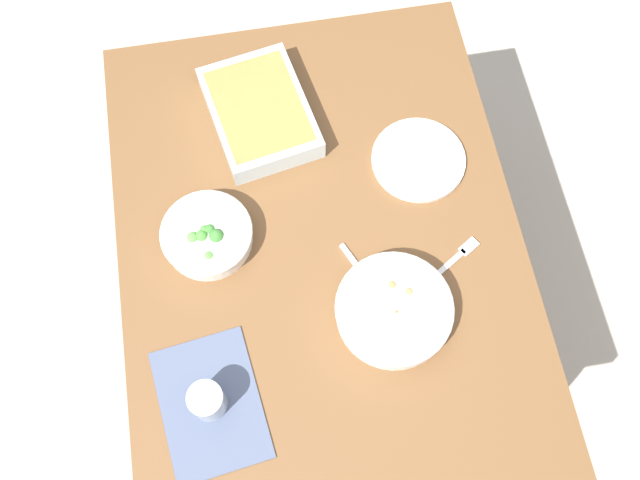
% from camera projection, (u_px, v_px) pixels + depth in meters
% --- Properties ---
extents(ground_plane, '(6.00, 6.00, 0.00)m').
position_uv_depth(ground_plane, '(320.00, 326.00, 2.25)').
color(ground_plane, '#B2A899').
extents(dining_table, '(1.20, 0.90, 0.74)m').
position_uv_depth(dining_table, '(320.00, 254.00, 1.65)').
color(dining_table, brown).
rests_on(dining_table, ground_plane).
extents(placemat, '(0.30, 0.23, 0.00)m').
position_uv_depth(placemat, '(210.00, 404.00, 1.43)').
color(placemat, '#4C5670').
rests_on(placemat, dining_table).
extents(stew_bowl, '(0.25, 0.25, 0.06)m').
position_uv_depth(stew_bowl, '(394.00, 310.00, 1.47)').
color(stew_bowl, white).
rests_on(stew_bowl, dining_table).
extents(broccoli_bowl, '(0.20, 0.20, 0.06)m').
position_uv_depth(broccoli_bowl, '(207.00, 235.00, 1.54)').
color(broccoli_bowl, white).
rests_on(broccoli_bowl, dining_table).
extents(baking_dish, '(0.34, 0.27, 0.06)m').
position_uv_depth(baking_dish, '(260.00, 112.00, 1.65)').
color(baking_dish, silver).
rests_on(baking_dish, dining_table).
extents(drink_cup, '(0.07, 0.07, 0.08)m').
position_uv_depth(drink_cup, '(208.00, 401.00, 1.39)').
color(drink_cup, '#B2BCC6').
rests_on(drink_cup, dining_table).
extents(side_plate, '(0.22, 0.22, 0.01)m').
position_uv_depth(side_plate, '(418.00, 160.00, 1.63)').
color(side_plate, silver).
rests_on(side_plate, dining_table).
extents(spoon_by_stew, '(0.17, 0.09, 0.01)m').
position_uv_depth(spoon_by_stew, '(371.00, 284.00, 1.52)').
color(spoon_by_stew, silver).
rests_on(spoon_by_stew, dining_table).
extents(spoon_by_broccoli, '(0.11, 0.16, 0.01)m').
position_uv_depth(spoon_by_broccoli, '(224.00, 227.00, 1.57)').
color(spoon_by_broccoli, silver).
rests_on(spoon_by_broccoli, dining_table).
extents(fork_on_table, '(0.11, 0.16, 0.01)m').
position_uv_depth(fork_on_table, '(452.00, 261.00, 1.54)').
color(fork_on_table, silver).
rests_on(fork_on_table, dining_table).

